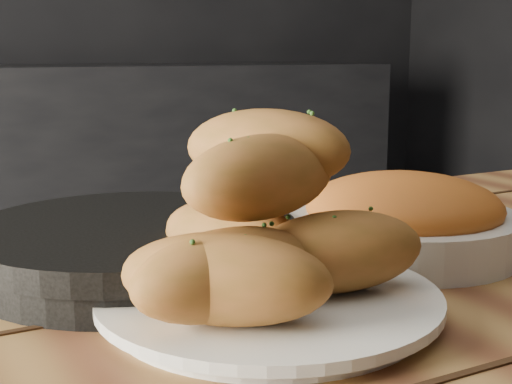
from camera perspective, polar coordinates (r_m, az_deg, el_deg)
name	(u,v)px	position (r m, az deg, el deg)	size (l,w,h in m)	color
plate	(269,302)	(0.54, 1.03, -8.80)	(0.26, 0.26, 0.02)	white
bread_rolls	(259,227)	(0.51, 0.25, -2.85)	(0.25, 0.24, 0.13)	#A55E2D
skillet	(136,246)	(0.64, -9.57, -4.31)	(0.42, 0.29, 0.05)	black
bowl	(403,219)	(0.71, 11.69, -2.11)	(0.22, 0.22, 0.08)	white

